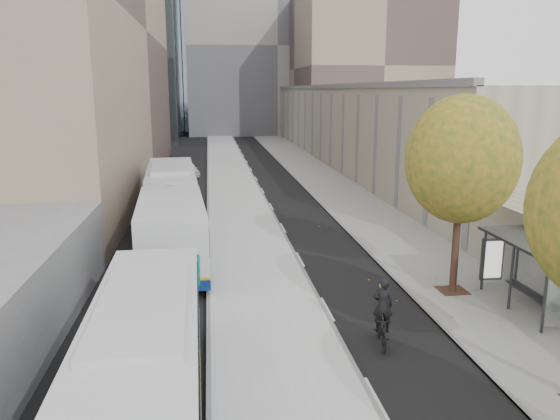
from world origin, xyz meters
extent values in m
cube|color=#B2B2B2|center=(-3.88, 35.00, 0.07)|extent=(4.25, 150.00, 0.15)
cube|color=gray|center=(4.12, 35.00, 0.04)|extent=(4.75, 150.00, 0.08)
cube|color=gray|center=(15.50, 64.00, 4.00)|extent=(18.00, 92.00, 8.00)
cube|color=gray|center=(6.00, 96.00, 15.00)|extent=(30.00, 18.00, 30.00)
cube|color=#383A3F|center=(5.50, 11.00, 2.56)|extent=(1.90, 4.40, 0.10)
cylinder|color=#383A3F|center=(4.80, 9.00, 1.28)|extent=(0.10, 0.10, 2.40)
cube|color=silver|center=(6.22, 11.00, 1.33)|extent=(0.04, 4.00, 2.10)
cylinder|color=black|center=(3.60, 13.00, 1.70)|extent=(0.28, 0.28, 3.24)
sphere|color=#2A4F1C|center=(3.60, 13.00, 5.26)|extent=(4.20, 4.20, 4.20)
cube|color=#BBBCC1|center=(-7.82, 22.87, 1.59)|extent=(3.97, 19.18, 3.17)
cube|color=black|center=(-7.82, 22.87, 2.17)|extent=(3.98, 18.43, 1.10)
cube|color=#046A51|center=(-7.82, 13.38, 1.22)|extent=(2.01, 0.19, 1.23)
imported|color=black|center=(-0.58, 8.97, 0.52)|extent=(0.75, 1.77, 1.03)
imported|color=black|center=(-0.58, 8.97, 1.33)|extent=(0.69, 0.51, 1.74)
sphere|color=green|center=(-0.58, 8.97, 1.98)|extent=(0.27, 0.27, 0.27)
imported|color=silver|center=(-7.71, 44.17, 0.65)|extent=(2.45, 4.06, 1.29)
camera|label=1|loc=(-5.75, -6.20, 7.80)|focal=35.00mm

